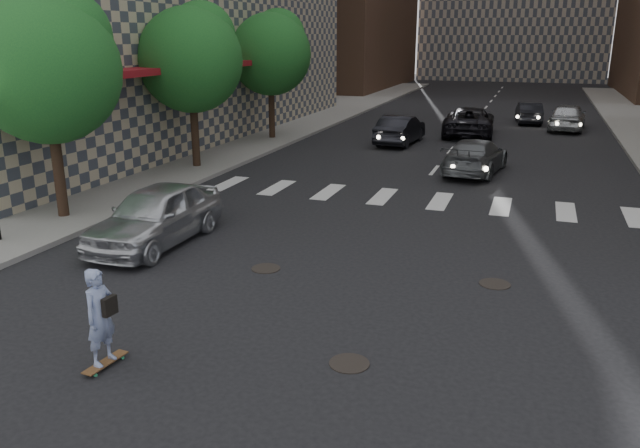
# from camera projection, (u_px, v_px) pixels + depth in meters

# --- Properties ---
(ground) EXTENTS (160.00, 160.00, 0.00)m
(ground) POSITION_uv_depth(u_px,v_px,m) (329.00, 299.00, 13.33)
(ground) COLOR black
(ground) RESTS_ON ground
(sidewalk_left) EXTENTS (13.00, 80.00, 0.15)m
(sidewalk_left) POSITION_uv_depth(u_px,v_px,m) (199.00, 131.00, 35.93)
(sidewalk_left) COLOR gray
(sidewalk_left) RESTS_ON ground
(tree_a) EXTENTS (4.20, 4.20, 6.60)m
(tree_a) POSITION_uv_depth(u_px,v_px,m) (50.00, 63.00, 17.78)
(tree_a) COLOR #382619
(tree_a) RESTS_ON sidewalk_left
(tree_b) EXTENTS (4.20, 4.20, 6.60)m
(tree_b) POSITION_uv_depth(u_px,v_px,m) (193.00, 55.00, 25.01)
(tree_b) COLOR #382619
(tree_b) RESTS_ON sidewalk_left
(tree_c) EXTENTS (4.20, 4.20, 6.60)m
(tree_c) POSITION_uv_depth(u_px,v_px,m) (272.00, 50.00, 32.24)
(tree_c) COLOR #382619
(tree_c) RESTS_ON sidewalk_left
(manhole_a) EXTENTS (0.70, 0.70, 0.02)m
(manhole_a) POSITION_uv_depth(u_px,v_px,m) (349.00, 363.00, 10.69)
(manhole_a) COLOR black
(manhole_a) RESTS_ON ground
(manhole_b) EXTENTS (0.70, 0.70, 0.02)m
(manhole_b) POSITION_uv_depth(u_px,v_px,m) (266.00, 268.00, 15.04)
(manhole_b) COLOR black
(manhole_b) RESTS_ON ground
(manhole_c) EXTENTS (0.70, 0.70, 0.02)m
(manhole_c) POSITION_uv_depth(u_px,v_px,m) (495.00, 284.00, 14.10)
(manhole_c) COLOR black
(manhole_c) RESTS_ON ground
(skateboarder) EXTENTS (0.48, 0.91, 1.78)m
(skateboarder) POSITION_uv_depth(u_px,v_px,m) (101.00, 317.00, 10.33)
(skateboarder) COLOR brown
(skateboarder) RESTS_ON ground
(silver_sedan) EXTENTS (1.92, 4.70, 1.60)m
(silver_sedan) POSITION_uv_depth(u_px,v_px,m) (156.00, 215.00, 16.65)
(silver_sedan) COLOR silver
(silver_sedan) RESTS_ON ground
(traffic_car_a) EXTENTS (1.87, 4.59, 1.48)m
(traffic_car_a) POSITION_uv_depth(u_px,v_px,m) (400.00, 130.00, 32.06)
(traffic_car_a) COLOR black
(traffic_car_a) RESTS_ON ground
(traffic_car_b) EXTENTS (2.52, 5.01, 1.39)m
(traffic_car_b) POSITION_uv_depth(u_px,v_px,m) (475.00, 156.00, 25.28)
(traffic_car_b) COLOR #52565A
(traffic_car_b) RESTS_ON ground
(traffic_car_c) EXTENTS (2.97, 5.85, 1.58)m
(traffic_car_c) POSITION_uv_depth(u_px,v_px,m) (469.00, 121.00, 34.80)
(traffic_car_c) COLOR black
(traffic_car_c) RESTS_ON ground
(traffic_car_d) EXTENTS (2.35, 4.89, 1.61)m
(traffic_car_d) POSITION_uv_depth(u_px,v_px,m) (568.00, 117.00, 36.67)
(traffic_car_d) COLOR #A3A6AA
(traffic_car_d) RESTS_ON ground
(traffic_car_e) EXTENTS (1.84, 4.15, 1.32)m
(traffic_car_e) POSITION_uv_depth(u_px,v_px,m) (529.00, 113.00, 39.67)
(traffic_car_e) COLOR black
(traffic_car_e) RESTS_ON ground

